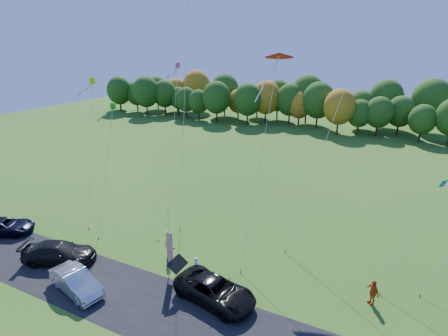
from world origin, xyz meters
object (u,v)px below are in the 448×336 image
at_px(feather_flag, 169,250).
at_px(silver_sedan, 76,282).
at_px(person_east, 373,292).
at_px(black_suv, 215,290).

bearing_deg(feather_flag, silver_sedan, -139.99).
bearing_deg(person_east, feather_flag, -117.51).
bearing_deg(black_suv, feather_flag, 90.42).
xyz_separation_m(silver_sedan, person_east, (19.35, 8.07, 0.12)).
relative_size(black_suv, silver_sedan, 1.22).
height_order(person_east, feather_flag, feather_flag).
bearing_deg(feather_flag, person_east, 14.67).
distance_m(silver_sedan, person_east, 20.97).
bearing_deg(person_east, black_suv, -107.67).
relative_size(black_suv, feather_flag, 1.52).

